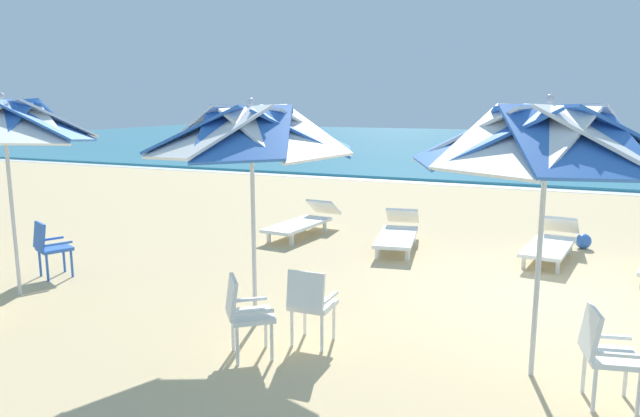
{
  "coord_description": "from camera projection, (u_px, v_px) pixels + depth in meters",
  "views": [
    {
      "loc": [
        -0.03,
        -8.11,
        2.63
      ],
      "look_at": [
        -3.52,
        0.03,
        1.0
      ],
      "focal_mm": 32.78,
      "sensor_mm": 36.0,
      "label": 1
    }
  ],
  "objects": [
    {
      "name": "plastic_chair_0",
      "position": [
        605.0,
        351.0,
        5.07
      ],
      "size": [
        0.55,
        0.52,
        0.87
      ],
      "color": "white",
      "rests_on": "ground"
    },
    {
      "name": "sun_lounger_2",
      "position": [
        398.0,
        233.0,
        10.6
      ],
      "size": [
        0.98,
        2.22,
        0.62
      ],
      "color": "white",
      "rests_on": "ground"
    },
    {
      "name": "beach_ball",
      "position": [
        583.0,
        241.0,
        10.57
      ],
      "size": [
        0.27,
        0.27,
        0.27
      ],
      "primitive_type": "sphere",
      "color": "blue",
      "rests_on": "ground"
    },
    {
      "name": "beach_umbrella_1",
      "position": [
        251.0,
        132.0,
        6.57
      ],
      "size": [
        2.45,
        2.45,
        2.67
      ],
      "color": "silver",
      "rests_on": "ground"
    },
    {
      "name": "sun_lounger_3",
      "position": [
        303.0,
        221.0,
        11.61
      ],
      "size": [
        0.84,
        2.2,
        0.62
      ],
      "color": "white",
      "rests_on": "ground"
    },
    {
      "name": "sea",
      "position": [
        571.0,
        146.0,
        33.98
      ],
      "size": [
        80.0,
        36.0,
        0.1
      ],
      "primitive_type": "cube",
      "color": "teal",
      "rests_on": "ground"
    },
    {
      "name": "ground_plane",
      "position": [
        561.0,
        301.0,
        7.8
      ],
      "size": [
        80.0,
        80.0,
        0.0
      ],
      "primitive_type": "plane",
      "color": "#D3B784"
    },
    {
      "name": "plastic_chair_2",
      "position": [
        311.0,
        302.0,
        6.31
      ],
      "size": [
        0.45,
        0.48,
        0.87
      ],
      "color": "white",
      "rests_on": "ground"
    },
    {
      "name": "plastic_chair_3",
      "position": [
        50.0,
        246.0,
        8.76
      ],
      "size": [
        0.59,
        0.61,
        0.87
      ],
      "color": "blue",
      "rests_on": "ground"
    },
    {
      "name": "beach_umbrella_0",
      "position": [
        547.0,
        138.0,
        5.28
      ],
      "size": [
        2.48,
        2.48,
        2.69
      ],
      "color": "silver",
      "rests_on": "ground"
    },
    {
      "name": "surf_foam",
      "position": [
        568.0,
        191.0,
        17.45
      ],
      "size": [
        80.0,
        0.7,
        0.01
      ],
      "primitive_type": "cube",
      "color": "white",
      "rests_on": "ground"
    },
    {
      "name": "sun_lounger_1",
      "position": [
        551.0,
        242.0,
        9.87
      ],
      "size": [
        0.91,
        2.21,
        0.62
      ],
      "color": "white",
      "rests_on": "ground"
    },
    {
      "name": "plastic_chair_1",
      "position": [
        245.0,
        311.0,
        6.02
      ],
      "size": [
        0.63,
        0.63,
        0.87
      ],
      "color": "white",
      "rests_on": "ground"
    },
    {
      "name": "beach_umbrella_2",
      "position": [
        4.0,
        123.0,
        7.63
      ],
      "size": [
        2.32,
        2.32,
        2.74
      ],
      "color": "silver",
      "rests_on": "ground"
    }
  ]
}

